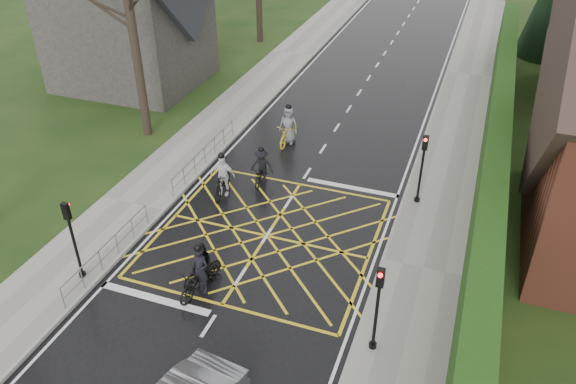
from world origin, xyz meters
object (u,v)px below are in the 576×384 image
Objects in this scene: cyclist_mid at (261,169)px; cyclist_lead at (288,130)px; cyclist_back at (203,268)px; cyclist_rear at (200,277)px; cyclist_front at (222,180)px.

cyclist_mid is 0.86× the size of cyclist_lead.
cyclist_back is at bearing -87.49° from cyclist_lead.
cyclist_rear is 11.21m from cyclist_lead.
cyclist_mid is (-0.59, 6.80, 0.01)m from cyclist_back.
cyclist_lead is (1.01, 5.41, -0.02)m from cyclist_front.
cyclist_lead reaches higher than cyclist_rear.
cyclist_mid is at bearing 118.77° from cyclist_back.
cyclist_rear is 6.07m from cyclist_front.
cyclist_mid is 1.92m from cyclist_front.
cyclist_back is (-0.15, 0.47, -0.02)m from cyclist_rear.
cyclist_front is (-1.91, 5.76, 0.10)m from cyclist_rear.
cyclist_front is (-1.76, 5.28, 0.12)m from cyclist_back.
cyclist_back is at bearing -92.77° from cyclist_mid.
cyclist_rear is 1.26× the size of cyclist_back.
cyclist_lead reaches higher than cyclist_front.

